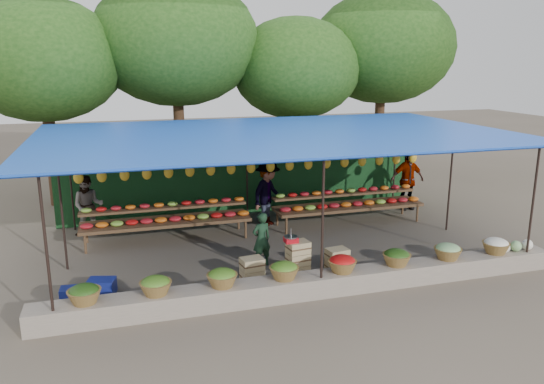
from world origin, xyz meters
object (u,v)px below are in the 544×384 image
object	(u,v)px
crate_counter	(297,262)
blue_crate_back	(102,287)
blue_crate_front	(73,294)
weighing_scale	(291,239)
vendor_seated	(262,239)

from	to	relation	value
crate_counter	blue_crate_back	distance (m)	3.96
blue_crate_front	blue_crate_back	xyz separation A→B (m)	(0.52, 0.15, 0.02)
crate_counter	blue_crate_front	size ratio (longest dim) A/B	5.41
weighing_scale	blue_crate_back	xyz separation A→B (m)	(-3.82, 0.25, -0.69)
vendor_seated	blue_crate_back	bearing A→B (deg)	-5.60
vendor_seated	blue_crate_back	xyz separation A→B (m)	(-3.40, -0.52, -0.46)
vendor_seated	blue_crate_front	size ratio (longest dim) A/B	2.78
vendor_seated	blue_crate_front	bearing A→B (deg)	-4.69
blue_crate_front	crate_counter	bearing A→B (deg)	2.13
vendor_seated	blue_crate_back	distance (m)	3.47
blue_crate_front	blue_crate_back	size ratio (longest dim) A/B	0.87
crate_counter	vendor_seated	size ratio (longest dim) A/B	1.95
vendor_seated	weighing_scale	bearing A→B (deg)	103.99
crate_counter	weighing_scale	bearing A→B (deg)	-180.00
crate_counter	weighing_scale	distance (m)	0.55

